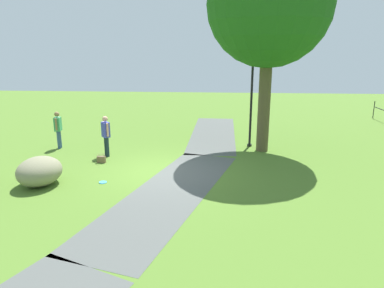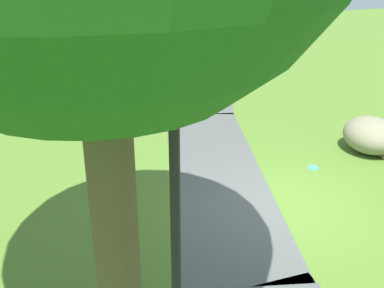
{
  "view_description": "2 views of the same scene",
  "coord_description": "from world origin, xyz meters",
  "px_view_note": "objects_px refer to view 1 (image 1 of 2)",
  "views": [
    {
      "loc": [
        11.58,
        1.94,
        4.09
      ],
      "look_at": [
        0.05,
        1.04,
        1.02
      ],
      "focal_mm": 33.14,
      "sensor_mm": 36.0,
      "label": 1
    },
    {
      "loc": [
        -7.13,
        4.4,
        4.98
      ],
      "look_at": [
        0.96,
        1.46,
        1.22
      ],
      "focal_mm": 43.54,
      "sensor_mm": 36.0,
      "label": 2
    }
  ],
  "objects_px": {
    "lawn_boulder": "(39,171)",
    "handbag_on_grass": "(101,159)",
    "woman_with_handbag": "(106,133)",
    "frisbee_on_grass": "(103,182)",
    "lamp_post": "(252,93)",
    "large_shade_tree": "(269,5)",
    "man_near_boulder": "(58,127)",
    "backpack_by_boulder": "(44,173)"
  },
  "relations": [
    {
      "from": "lawn_boulder",
      "to": "handbag_on_grass",
      "type": "relative_size",
      "value": 4.95
    },
    {
      "from": "woman_with_handbag",
      "to": "frisbee_on_grass",
      "type": "height_order",
      "value": "woman_with_handbag"
    },
    {
      "from": "lamp_post",
      "to": "handbag_on_grass",
      "type": "bearing_deg",
      "value": -63.84
    },
    {
      "from": "large_shade_tree",
      "to": "man_near_boulder",
      "type": "distance_m",
      "value": 9.9
    },
    {
      "from": "lawn_boulder",
      "to": "backpack_by_boulder",
      "type": "relative_size",
      "value": 4.07
    },
    {
      "from": "lawn_boulder",
      "to": "woman_with_handbag",
      "type": "relative_size",
      "value": 1.01
    },
    {
      "from": "lawn_boulder",
      "to": "lamp_post",
      "type": "bearing_deg",
      "value": 126.99
    },
    {
      "from": "handbag_on_grass",
      "to": "frisbee_on_grass",
      "type": "xyz_separation_m",
      "value": [
        2.03,
        0.71,
        -0.13
      ]
    },
    {
      "from": "woman_with_handbag",
      "to": "frisbee_on_grass",
      "type": "relative_size",
      "value": 6.56
    },
    {
      "from": "handbag_on_grass",
      "to": "large_shade_tree",
      "type": "bearing_deg",
      "value": 109.3
    },
    {
      "from": "lawn_boulder",
      "to": "woman_with_handbag",
      "type": "xyz_separation_m",
      "value": [
        -3.23,
        1.11,
        0.48
      ]
    },
    {
      "from": "man_near_boulder",
      "to": "frisbee_on_grass",
      "type": "bearing_deg",
      "value": 39.17
    },
    {
      "from": "woman_with_handbag",
      "to": "lawn_boulder",
      "type": "bearing_deg",
      "value": -18.94
    },
    {
      "from": "lamp_post",
      "to": "backpack_by_boulder",
      "type": "relative_size",
      "value": 9.5
    },
    {
      "from": "man_near_boulder",
      "to": "handbag_on_grass",
      "type": "bearing_deg",
      "value": 52.92
    },
    {
      "from": "lamp_post",
      "to": "frisbee_on_grass",
      "type": "relative_size",
      "value": 15.43
    },
    {
      "from": "man_near_boulder",
      "to": "backpack_by_boulder",
      "type": "distance_m",
      "value": 3.94
    },
    {
      "from": "lawn_boulder",
      "to": "backpack_by_boulder",
      "type": "xyz_separation_m",
      "value": [
        -0.52,
        -0.15,
        -0.26
      ]
    },
    {
      "from": "lawn_boulder",
      "to": "backpack_by_boulder",
      "type": "distance_m",
      "value": 0.6
    },
    {
      "from": "lamp_post",
      "to": "man_near_boulder",
      "type": "distance_m",
      "value": 8.34
    },
    {
      "from": "lamp_post",
      "to": "backpack_by_boulder",
      "type": "bearing_deg",
      "value": -56.43
    },
    {
      "from": "man_near_boulder",
      "to": "handbag_on_grass",
      "type": "distance_m",
      "value": 3.16
    },
    {
      "from": "lamp_post",
      "to": "lawn_boulder",
      "type": "height_order",
      "value": "lamp_post"
    },
    {
      "from": "man_near_boulder",
      "to": "handbag_on_grass",
      "type": "relative_size",
      "value": 4.83
    },
    {
      "from": "large_shade_tree",
      "to": "backpack_by_boulder",
      "type": "distance_m",
      "value": 10.17
    },
    {
      "from": "lamp_post",
      "to": "backpack_by_boulder",
      "type": "height_order",
      "value": "lamp_post"
    },
    {
      "from": "lawn_boulder",
      "to": "frisbee_on_grass",
      "type": "relative_size",
      "value": 6.61
    },
    {
      "from": "large_shade_tree",
      "to": "handbag_on_grass",
      "type": "height_order",
      "value": "large_shade_tree"
    },
    {
      "from": "woman_with_handbag",
      "to": "man_near_boulder",
      "type": "height_order",
      "value": "woman_with_handbag"
    },
    {
      "from": "large_shade_tree",
      "to": "lawn_boulder",
      "type": "xyz_separation_m",
      "value": [
        4.54,
        -7.35,
        -5.3
      ]
    },
    {
      "from": "lamp_post",
      "to": "lawn_boulder",
      "type": "distance_m",
      "value": 8.82
    },
    {
      "from": "backpack_by_boulder",
      "to": "frisbee_on_grass",
      "type": "xyz_separation_m",
      "value": [
        0.17,
        2.02,
        -0.18
      ]
    },
    {
      "from": "lawn_boulder",
      "to": "man_near_boulder",
      "type": "distance_m",
      "value": 4.43
    },
    {
      "from": "lawn_boulder",
      "to": "frisbee_on_grass",
      "type": "distance_m",
      "value": 1.95
    },
    {
      "from": "handbag_on_grass",
      "to": "backpack_by_boulder",
      "type": "xyz_separation_m",
      "value": [
        1.86,
        -1.31,
        0.05
      ]
    },
    {
      "from": "large_shade_tree",
      "to": "man_near_boulder",
      "type": "height_order",
      "value": "large_shade_tree"
    },
    {
      "from": "lamp_post",
      "to": "lawn_boulder",
      "type": "relative_size",
      "value": 2.33
    },
    {
      "from": "backpack_by_boulder",
      "to": "lawn_boulder",
      "type": "bearing_deg",
      "value": 16.49
    },
    {
      "from": "lawn_boulder",
      "to": "backpack_by_boulder",
      "type": "height_order",
      "value": "lawn_boulder"
    },
    {
      "from": "woman_with_handbag",
      "to": "man_near_boulder",
      "type": "bearing_deg",
      "value": -112.48
    },
    {
      "from": "lamp_post",
      "to": "woman_with_handbag",
      "type": "distance_m",
      "value": 6.26
    },
    {
      "from": "handbag_on_grass",
      "to": "lamp_post",
      "type": "bearing_deg",
      "value": 116.16
    }
  ]
}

